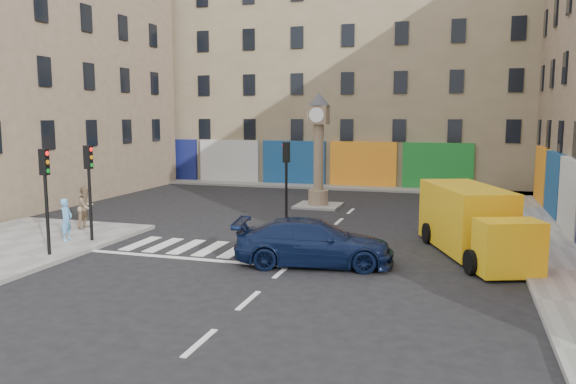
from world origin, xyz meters
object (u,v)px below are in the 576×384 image
at_px(traffic_light_left_near, 45,185).
at_px(pedestrian_tan, 86,207).
at_px(traffic_light_left_far, 89,177).
at_px(yellow_van, 472,222).
at_px(clock_pillar, 319,142).
at_px(traffic_light_island, 286,170).
at_px(navy_sedan, 314,242).
at_px(pedestrian_blue, 66,220).

relative_size(traffic_light_left_near, pedestrian_tan, 2.02).
bearing_deg(traffic_light_left_far, yellow_van, 10.15).
bearing_deg(clock_pillar, pedestrian_tan, -130.46).
bearing_deg(traffic_light_left_far, traffic_light_left_near, -90.00).
xyz_separation_m(traffic_light_left_far, traffic_light_island, (6.30, 5.40, -0.03)).
height_order(traffic_light_left_near, navy_sedan, traffic_light_left_near).
bearing_deg(pedestrian_blue, traffic_light_island, -60.66).
xyz_separation_m(traffic_light_island, pedestrian_tan, (-8.01, -3.40, -1.52)).
bearing_deg(navy_sedan, clock_pillar, 2.90).
relative_size(clock_pillar, yellow_van, 0.89).
height_order(pedestrian_blue, pedestrian_tan, pedestrian_tan).
relative_size(traffic_light_left_near, navy_sedan, 0.70).
bearing_deg(pedestrian_tan, navy_sedan, -104.27).
relative_size(navy_sedan, pedestrian_tan, 2.89).
xyz_separation_m(traffic_light_left_far, navy_sedan, (9.08, -0.50, -1.85)).
xyz_separation_m(traffic_light_left_near, pedestrian_tan, (-1.71, 4.40, -1.55)).
bearing_deg(navy_sedan, pedestrian_blue, 78.78).
distance_m(traffic_light_island, pedestrian_tan, 8.83).
bearing_deg(pedestrian_tan, yellow_van, -89.28).
bearing_deg(yellow_van, navy_sedan, -169.67).
relative_size(traffic_light_left_far, pedestrian_tan, 2.02).
xyz_separation_m(traffic_light_left_far, pedestrian_tan, (-1.71, 2.00, -1.55)).
bearing_deg(pedestrian_tan, traffic_light_island, -68.23).
relative_size(traffic_light_left_far, navy_sedan, 0.70).
distance_m(clock_pillar, navy_sedan, 12.53).
relative_size(traffic_light_left_near, clock_pillar, 0.61).
distance_m(traffic_light_left_near, pedestrian_tan, 4.97).
bearing_deg(yellow_van, traffic_light_left_far, 169.63).
relative_size(traffic_light_left_far, clock_pillar, 0.61).
height_order(traffic_light_left_near, traffic_light_island, traffic_light_left_near).
distance_m(traffic_light_island, navy_sedan, 6.77).
bearing_deg(traffic_light_left_near, pedestrian_blue, 112.99).
distance_m(traffic_light_left_far, navy_sedan, 9.28).
relative_size(navy_sedan, yellow_van, 0.77).
bearing_deg(traffic_light_left_near, pedestrian_tan, 111.23).
distance_m(yellow_van, pedestrian_blue, 15.31).
bearing_deg(pedestrian_tan, traffic_light_left_near, -159.98).
distance_m(navy_sedan, pedestrian_tan, 11.08).
bearing_deg(pedestrian_tan, clock_pillar, -41.67).
relative_size(traffic_light_island, pedestrian_tan, 2.02).
height_order(clock_pillar, navy_sedan, clock_pillar).
bearing_deg(pedestrian_blue, clock_pillar, -40.73).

